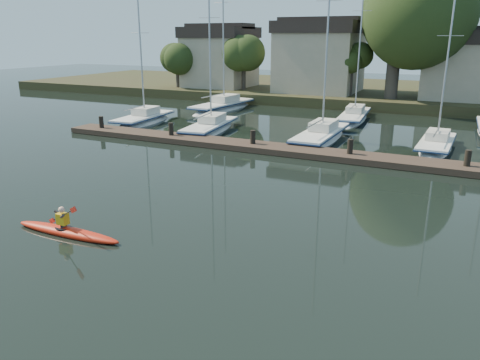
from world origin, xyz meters
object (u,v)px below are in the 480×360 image
at_px(sailboat_1, 210,134).
at_px(kayak, 67,230).
at_px(sailboat_5, 223,112).
at_px(sailboat_3, 435,152).
at_px(sailboat_6, 354,122).
at_px(sailboat_0, 144,125).
at_px(dock, 299,151).
at_px(sailboat_2, 321,143).

bearing_deg(sailboat_1, kayak, -83.35).
bearing_deg(sailboat_5, sailboat_3, -18.87).
relative_size(sailboat_3, sailboat_6, 0.79).
xyz_separation_m(sailboat_0, sailboat_5, (2.43, 9.10, -0.01)).
height_order(kayak, sailboat_6, sailboat_6).
relative_size(dock, sailboat_6, 2.30).
distance_m(dock, sailboat_0, 15.43).
bearing_deg(sailboat_3, dock, -142.74).
bearing_deg(sailboat_2, sailboat_6, 88.78).
bearing_deg(sailboat_3, sailboat_5, 158.45).
bearing_deg(dock, sailboat_6, 88.92).
height_order(sailboat_0, sailboat_1, sailboat_1).
xyz_separation_m(sailboat_1, sailboat_3, (15.45, 1.14, 0.01)).
relative_size(sailboat_2, sailboat_3, 1.30).
bearing_deg(sailboat_2, sailboat_1, -175.92).
bearing_deg(kayak, sailboat_1, 102.11).
distance_m(sailboat_3, sailboat_6, 10.97).
bearing_deg(sailboat_5, kayak, -68.07).
height_order(sailboat_0, sailboat_6, sailboat_6).
height_order(sailboat_1, sailboat_5, sailboat_5).
height_order(sailboat_3, sailboat_5, sailboat_5).
xyz_separation_m(kayak, sailboat_5, (-8.68, 28.40, -0.38)).
xyz_separation_m(dock, sailboat_0, (-14.73, 4.58, -0.40)).
bearing_deg(sailboat_1, sailboat_2, -3.28).
bearing_deg(sailboat_3, sailboat_0, -176.47).
bearing_deg(kayak, dock, 74.42).
bearing_deg(sailboat_2, sailboat_0, 179.83).
bearing_deg(sailboat_0, sailboat_6, 26.44).
xyz_separation_m(kayak, dock, (3.63, 14.72, 0.03)).
relative_size(sailboat_1, sailboat_6, 0.93).
height_order(sailboat_0, sailboat_5, sailboat_5).
bearing_deg(sailboat_0, dock, -21.68).
xyz_separation_m(dock, sailboat_2, (0.03, 4.49, -0.39)).
height_order(sailboat_3, sailboat_6, sailboat_6).
relative_size(dock, sailboat_5, 2.05).
xyz_separation_m(kayak, sailboat_6, (3.88, 28.25, -0.35)).
bearing_deg(sailboat_6, dock, -95.63).
bearing_deg(sailboat_0, sailboat_1, -10.15).
distance_m(dock, sailboat_3, 8.83).
relative_size(kayak, sailboat_0, 0.37).
distance_m(sailboat_5, sailboat_6, 12.56).
height_order(sailboat_1, sailboat_6, sailboat_6).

